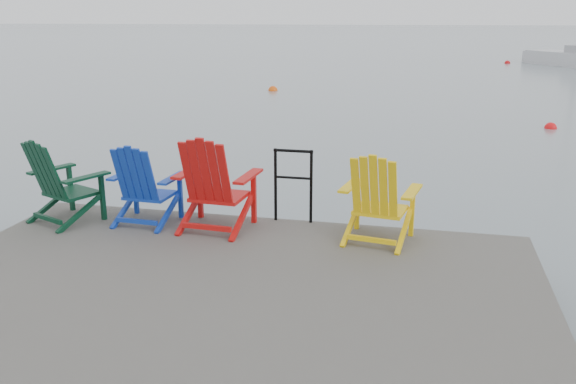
% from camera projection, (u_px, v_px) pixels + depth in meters
% --- Properties ---
extents(ground, '(400.00, 400.00, 0.00)m').
position_uv_depth(ground, '(206.00, 360.00, 5.38)').
color(ground, gray).
rests_on(ground, ground).
extents(dock, '(6.00, 5.00, 1.40)m').
position_uv_depth(dock, '(204.00, 325.00, 5.28)').
color(dock, '#2C2A27').
rests_on(dock, ground).
extents(handrail, '(0.48, 0.04, 0.90)m').
position_uv_depth(handrail, '(293.00, 178.00, 7.32)').
color(handrail, black).
rests_on(handrail, dock).
extents(chair_green, '(1.00, 0.95, 1.03)m').
position_uv_depth(chair_green, '(61.00, 181.00, 7.32)').
color(chair_green, '#08301C').
rests_on(chair_green, dock).
extents(chair_blue, '(0.81, 0.76, 0.99)m').
position_uv_depth(chair_blue, '(144.00, 184.00, 7.26)').
color(chair_blue, '#1033A5').
rests_on(chair_blue, dock).
extents(chair_red, '(0.93, 0.87, 1.12)m').
position_uv_depth(chair_red, '(214.00, 183.00, 7.03)').
color(chair_red, red).
rests_on(chair_red, dock).
extents(chair_yellow, '(0.90, 0.85, 1.02)m').
position_uv_depth(chair_yellow, '(378.00, 197.00, 6.65)').
color(chair_yellow, yellow).
rests_on(chair_yellow, dock).
extents(buoy_a, '(0.33, 0.33, 0.33)m').
position_uv_depth(buoy_a, '(550.00, 128.00, 16.39)').
color(buoy_a, red).
rests_on(buoy_a, ground).
extents(buoy_b, '(0.38, 0.38, 0.38)m').
position_uv_depth(buoy_b, '(273.00, 91.00, 24.61)').
color(buoy_b, '#F1570E').
rests_on(buoy_b, ground).
extents(buoy_d, '(0.36, 0.36, 0.36)m').
position_uv_depth(buoy_d, '(507.00, 63.00, 38.62)').
color(buoy_d, red).
rests_on(buoy_d, ground).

